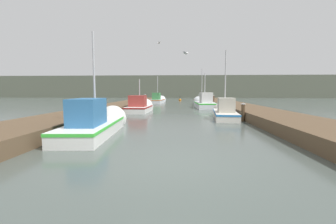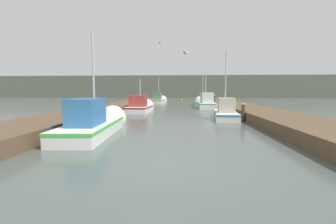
% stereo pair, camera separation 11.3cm
% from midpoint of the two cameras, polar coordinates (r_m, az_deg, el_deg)
% --- Properties ---
extents(ground_plane, '(200.00, 200.00, 0.00)m').
position_cam_midpoint_polar(ground_plane, '(5.50, -0.56, -13.29)').
color(ground_plane, '#47514C').
extents(dock_left, '(2.97, 40.00, 0.52)m').
position_cam_midpoint_polar(dock_left, '(22.07, -11.92, 1.38)').
color(dock_left, brown).
rests_on(dock_left, ground_plane).
extents(dock_right, '(2.97, 40.00, 0.52)m').
position_cam_midpoint_polar(dock_right, '(21.87, 17.46, 1.21)').
color(dock_right, brown).
rests_on(dock_right, ground_plane).
extents(distant_shore_ridge, '(120.00, 16.00, 5.66)m').
position_cam_midpoint_polar(distant_shore_ridge, '(64.62, 3.44, 6.33)').
color(distant_shore_ridge, '#565B4C').
rests_on(distant_shore_ridge, ground_plane).
extents(fishing_boat_0, '(1.84, 5.68, 4.56)m').
position_cam_midpoint_polar(fishing_boat_0, '(9.96, -17.21, -2.56)').
color(fishing_boat_0, silver).
rests_on(fishing_boat_0, ground_plane).
extents(fishing_boat_1, '(1.85, 5.49, 4.77)m').
position_cam_midpoint_polar(fishing_boat_1, '(15.43, 14.38, 0.11)').
color(fishing_boat_1, silver).
rests_on(fishing_boat_1, ground_plane).
extents(fishing_boat_2, '(1.79, 4.60, 3.27)m').
position_cam_midpoint_polar(fishing_boat_2, '(19.25, -6.75, 1.31)').
color(fishing_boat_2, silver).
rests_on(fishing_boat_2, ground_plane).
extents(fishing_boat_3, '(1.99, 5.46, 4.17)m').
position_cam_midpoint_polar(fishing_boat_3, '(24.01, 9.54, 2.24)').
color(fishing_boat_3, silver).
rests_on(fishing_boat_3, ground_plane).
extents(fishing_boat_4, '(1.76, 5.77, 4.92)m').
position_cam_midpoint_polar(fishing_boat_4, '(29.65, 8.82, 2.74)').
color(fishing_boat_4, silver).
rests_on(fishing_boat_4, ground_plane).
extents(fishing_boat_5, '(1.98, 6.19, 4.35)m').
position_cam_midpoint_polar(fishing_boat_5, '(33.38, -2.13, 3.07)').
color(fishing_boat_5, silver).
rests_on(fishing_boat_5, ground_plane).
extents(mooring_piling_0, '(0.36, 0.36, 1.22)m').
position_cam_midpoint_polar(mooring_piling_0, '(28.00, 11.75, 2.94)').
color(mooring_piling_0, '#473523').
rests_on(mooring_piling_0, ground_plane).
extents(mooring_piling_1, '(0.25, 0.25, 1.02)m').
position_cam_midpoint_polar(mooring_piling_1, '(13.77, 18.77, -0.08)').
color(mooring_piling_1, '#473523').
rests_on(mooring_piling_1, ground_plane).
extents(mooring_piling_2, '(0.35, 0.35, 1.25)m').
position_cam_midpoint_polar(mooring_piling_2, '(24.33, -7.38, 2.68)').
color(mooring_piling_2, '#473523').
rests_on(mooring_piling_2, ground_plane).
extents(mooring_piling_3, '(0.26, 0.26, 1.31)m').
position_cam_midpoint_polar(mooring_piling_3, '(29.22, -5.54, 3.21)').
color(mooring_piling_3, '#473523').
rests_on(mooring_piling_3, ground_plane).
extents(channel_buoy, '(0.49, 0.49, 0.99)m').
position_cam_midpoint_polar(channel_buoy, '(40.05, 3.47, 3.07)').
color(channel_buoy, '#BF6513').
rests_on(channel_buoy, ground_plane).
extents(seagull_lead, '(0.32, 0.55, 0.12)m').
position_cam_midpoint_polar(seagull_lead, '(12.33, 4.79, 14.65)').
color(seagull_lead, white).
extents(seagull_1, '(0.33, 0.55, 0.12)m').
position_cam_midpoint_polar(seagull_1, '(19.14, -2.06, 17.13)').
color(seagull_1, white).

